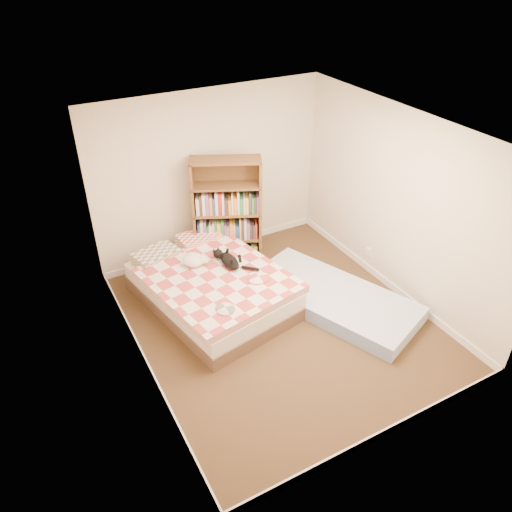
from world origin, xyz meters
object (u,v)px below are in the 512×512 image
black_cat (229,260)px  bed (211,286)px  bookshelf (227,226)px  floor_mattress (333,298)px  white_dog (194,260)px

black_cat → bed: bearing=165.0°
bookshelf → black_cat: 0.89m
floor_mattress → white_dog: size_ratio=6.67×
black_cat → bookshelf: bearing=48.5°
floor_mattress → black_cat: 1.48m
white_dog → bed: bearing=-67.4°
bed → white_dog: white_dog is taller
bookshelf → floor_mattress: bearing=-40.8°
bed → black_cat: black_cat is taller
bookshelf → floor_mattress: bookshelf is taller
bed → white_dog: size_ratio=7.00×
bed → black_cat: size_ratio=3.37×
bed → bookshelf: bookshelf is taller
bookshelf → white_dog: 0.98m
bed → floor_mattress: 1.64m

